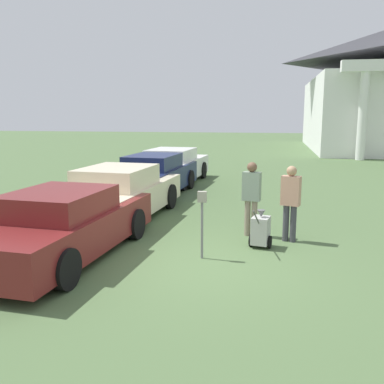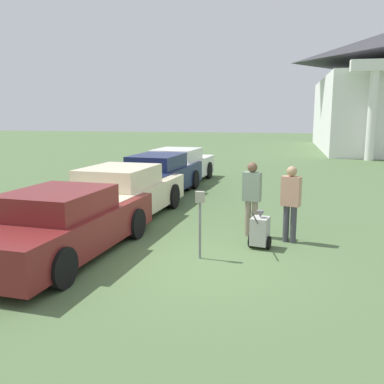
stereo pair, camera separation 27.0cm
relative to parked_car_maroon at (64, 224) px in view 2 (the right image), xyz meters
name	(u,v)px [view 2 (the right image)]	position (x,y,z in m)	size (l,w,h in m)	color
ground_plane	(195,262)	(2.74, 0.15, -0.67)	(120.00, 120.00, 0.00)	#4C663D
parked_car_maroon	(64,224)	(0.00, 0.00, 0.00)	(2.31, 5.09, 1.42)	maroon
parked_car_cream	(122,194)	(0.00, 3.28, 0.03)	(2.36, 5.37, 1.49)	beige
parked_car_navy	(159,176)	(0.00, 6.91, 0.03)	(2.21, 5.36, 1.49)	#19234C
parked_car_white	(178,167)	(0.00, 9.72, 0.03)	(2.36, 5.37, 1.47)	silver
parking_meter	(200,212)	(2.78, 0.42, 0.30)	(0.18, 0.09, 1.39)	slate
person_worker	(252,194)	(3.67, 2.25, 0.36)	(0.46, 0.31, 1.79)	gray
person_supervisor	(291,199)	(4.57, 1.95, 0.34)	(0.47, 0.34, 1.76)	#3F3F47
equipment_cart	(260,231)	(3.93, 1.38, -0.28)	(0.51, 1.00, 1.00)	#B2B2AD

